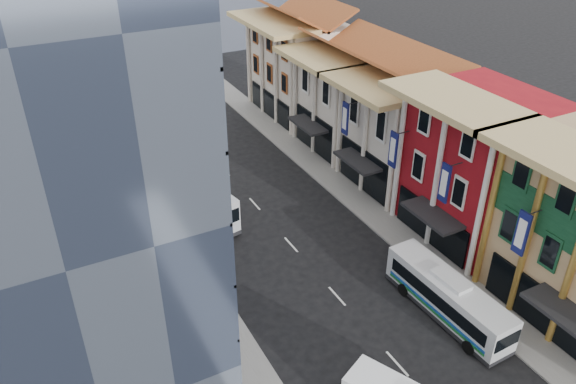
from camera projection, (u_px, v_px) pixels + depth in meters
sidewalk_right at (378, 217)px, 48.59m from camera, size 3.00×90.00×0.15m
sidewalk_left at (190, 275)px, 41.81m from camera, size 3.00×90.00×0.15m
shophouse_red at (479, 167)px, 43.94m from camera, size 8.00×10.00×12.00m
shophouse_cream_near at (402, 133)px, 51.69m from camera, size 8.00×9.00×10.00m
shophouse_cream_mid at (349, 101)px, 58.54m from camera, size 8.00×9.00×10.00m
shophouse_cream_far at (301, 68)px, 66.27m from camera, size 8.00×12.00×11.00m
office_tower at (24, 128)px, 28.50m from camera, size 12.00×26.00×30.00m
office_block_far at (31, 114)px, 50.50m from camera, size 10.00×18.00×14.00m
bus_left_far at (189, 193)px, 48.54m from camera, size 5.01×12.19×3.81m
bus_right at (448, 296)px, 37.48m from camera, size 2.73×10.16×3.23m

